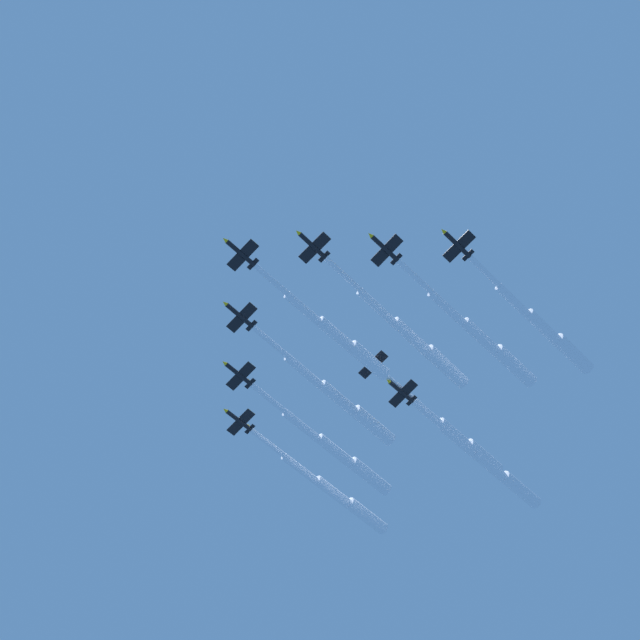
{
  "coord_description": "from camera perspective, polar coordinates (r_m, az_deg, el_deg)",
  "views": [
    {
      "loc": [
        69.52,
        -82.5,
        -31.87
      ],
      "look_at": [
        0.0,
        0.0,
        150.13
      ],
      "focal_mm": 48.6,
      "sensor_mm": 36.0,
      "label": 1
    }
  ],
  "objects": [
    {
      "name": "jet_port_inner",
      "position": [
        217.14,
        6.19,
        -1.21
      ],
      "size": [
        10.58,
        60.61,
        4.1
      ],
      "color": "black"
    },
    {
      "name": "jet_port_mid",
      "position": [
        216.11,
        10.68,
        -1.2
      ],
      "size": [
        11.57,
        59.31,
        4.22
      ],
      "color": "black"
    },
    {
      "name": "jet_trail_port",
      "position": [
        235.63,
        8.93,
        -7.47
      ],
      "size": [
        10.98,
        55.72,
        4.13
      ],
      "color": "black"
    },
    {
      "name": "jet_starboard_mid",
      "position": [
        233.0,
        1.18,
        -8.71
      ],
      "size": [
        11.09,
        60.16,
        4.2
      ],
      "color": "black"
    },
    {
      "name": "jet_lead",
      "position": [
        212.64,
        1.13,
        -1.0
      ],
      "size": [
        10.84,
        54.44,
        4.1
      ],
      "color": "black"
    },
    {
      "name": "jet_port_outer",
      "position": [
        218.42,
        14.56,
        -0.51
      ],
      "size": [
        11.24,
        55.23,
        4.07
      ],
      "color": "black"
    },
    {
      "name": "jet_starboard_inner",
      "position": [
        223.29,
        1.38,
        -5.28
      ],
      "size": [
        10.69,
        59.72,
        4.23
      ],
      "color": "black"
    },
    {
      "name": "jet_trail_starboard",
      "position": [
        242.57,
        11.22,
        -9.46
      ],
      "size": [
        11.86,
        60.41,
        4.2
      ],
      "color": "black"
    },
    {
      "name": "jet_starboard_outer",
      "position": [
        246.3,
        1.03,
        -11.36
      ],
      "size": [
        11.41,
        61.16,
        4.15
      ],
      "color": "black"
    }
  ]
}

